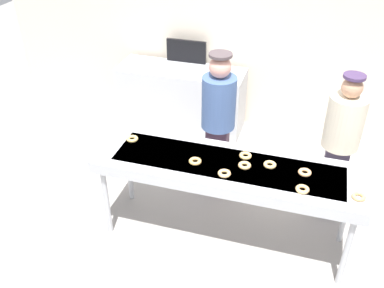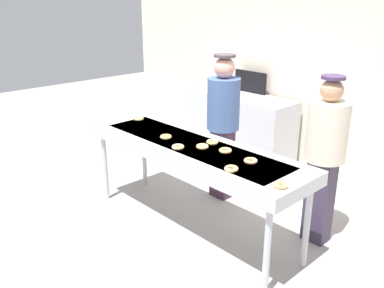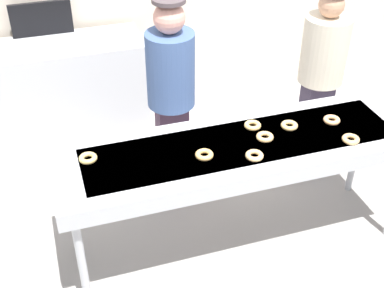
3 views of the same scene
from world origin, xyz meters
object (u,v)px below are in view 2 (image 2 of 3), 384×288
Objects in this scene: glazed_donut_8 at (231,169)px; paper_cup_1 at (206,85)px; glazed_donut_7 at (139,119)px; prep_counter at (238,124)px; glazed_donut_4 at (212,142)px; glazed_donut_6 at (225,151)px; glazed_donut_1 at (178,147)px; glazed_donut_5 at (166,137)px; glazed_donut_0 at (202,147)px; menu_display at (250,82)px; worker_baker at (223,117)px; fryer_conveyor at (191,151)px; paper_cup_0 at (194,86)px; glazed_donut_2 at (251,161)px; glazed_donut_3 at (281,185)px; worker_assistant at (325,149)px.

glazed_donut_8 is 1.32× the size of paper_cup_1.
glazed_donut_7 is 0.07× the size of prep_counter.
glazed_donut_6 is (0.25, -0.08, 0.00)m from glazed_donut_4.
glazed_donut_5 is (-0.31, 0.11, 0.00)m from glazed_donut_1.
glazed_donut_8 is (0.55, -0.20, 0.00)m from glazed_donut_0.
menu_display is (-0.11, 2.19, 0.12)m from glazed_donut_7.
glazed_donut_0 and glazed_donut_8 have the same top height.
glazed_donut_0 is 0.47m from glazed_donut_5.
glazed_donut_1 is 1.32× the size of paper_cup_1.
menu_display reaches higher than glazed_donut_1.
worker_baker is at bearing 119.91° from glazed_donut_0.
menu_display is at bearing 120.65° from glazed_donut_4.
paper_cup_0 reaches higher than fryer_conveyor.
glazed_donut_4 is (-0.57, 0.11, 0.00)m from glazed_donut_2.
glazed_donut_8 is at bearing -89.97° from glazed_donut_2.
glazed_donut_4 is 0.26m from glazed_donut_6.
glazed_donut_3 and glazed_donut_8 have the same top height.
glazed_donut_0 is at bearing -57.66° from prep_counter.
glazed_donut_2 is 0.21× the size of menu_display.
glazed_donut_6 is (0.39, 0.07, 0.09)m from fryer_conveyor.
fryer_conveyor is 2.76m from paper_cup_1.
glazed_donut_2 is 2.93m from menu_display.
glazed_donut_4 is 0.07× the size of worker_baker.
glazed_donut_0 and glazed_donut_3 have the same top height.
glazed_donut_3 is 0.82m from glazed_donut_6.
glazed_donut_7 is 0.07× the size of worker_baker.
glazed_donut_2 is 1.74m from glazed_donut_7.
paper_cup_0 is at bearing -165.04° from prep_counter.
glazed_donut_4 is at bearing -59.35° from menu_display.
glazed_donut_7 is 0.21× the size of menu_display.
worker_baker is (0.74, 0.66, 0.04)m from glazed_donut_7.
paper_cup_0 is (-1.61, 1.07, -0.04)m from worker_baker.
paper_cup_0 is (-2.04, 1.69, 0.01)m from glazed_donut_4.
worker_assistant reaches higher than glazed_donut_0.
glazed_donut_1 is 1.08m from glazed_donut_7.
paper_cup_0 is (-0.76, -0.20, 0.51)m from prep_counter.
paper_cup_0 is (-3.07, 2.01, 0.01)m from glazed_donut_3.
fryer_conveyor is at bearing -48.35° from paper_cup_1.
worker_baker is at bearing 133.87° from glazed_donut_6.
glazed_donut_6 is at bearing -41.84° from paper_cup_1.
glazed_donut_5 is 2.34m from prep_counter.
paper_cup_1 is at bearing 131.65° from fryer_conveyor.
prep_counter is at bearing 122.34° from glazed_donut_0.
glazed_donut_1 and glazed_donut_5 have the same top height.
fryer_conveyor is at bearing -61.00° from prep_counter.
glazed_donut_0 reaches higher than fryer_conveyor.
worker_assistant is at bearing 66.52° from glazed_donut_2.
glazed_donut_0 is 1.15m from worker_assistant.
glazed_donut_2 is 0.58m from glazed_donut_4.
paper_cup_0 is 0.23m from paper_cup_1.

